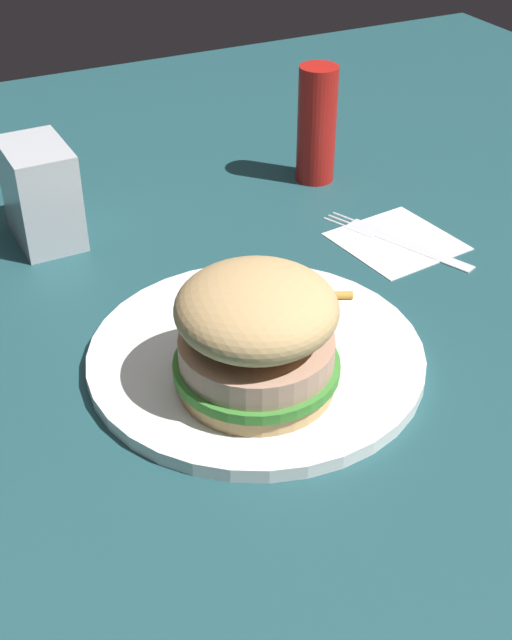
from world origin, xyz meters
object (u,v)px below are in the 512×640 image
object	(u,v)px
plate	(256,356)
ketchup_bottle	(317,125)
sandwich	(256,333)
napkin	(397,241)
napkin_dispenser	(41,194)
fries_pile	(282,300)
fork	(396,238)

from	to	relation	value
plate	ketchup_bottle	distance (m)	0.36
sandwich	ketchup_bottle	world-z (taller)	ketchup_bottle
napkin	napkin_dispenser	world-z (taller)	napkin_dispenser
fries_pile	napkin_dispenser	bearing A→B (deg)	-146.65
fries_pile	ketchup_bottle	world-z (taller)	ketchup_bottle
napkin	ketchup_bottle	size ratio (longest dim) A/B	0.83
napkin	plate	bearing A→B (deg)	-62.17
sandwich	napkin_dispenser	xyz separation A→B (m)	(-0.32, -0.08, -0.01)
fork	napkin_dispenser	size ratio (longest dim) A/B	1.64
napkin	fork	distance (m)	0.00
plate	fork	distance (m)	0.25
fork	fries_pile	bearing A→B (deg)	-68.59
plate	sandwich	distance (m)	0.07
plate	sandwich	size ratio (longest dim) A/B	2.16
napkin	fries_pile	bearing A→B (deg)	-69.10
plate	fork	size ratio (longest dim) A/B	1.67
sandwich	fork	world-z (taller)	sandwich
fork	ketchup_bottle	bearing A→B (deg)	-179.68
sandwich	fries_pile	distance (m)	0.12
napkin	ketchup_bottle	bearing A→B (deg)	-179.47
plate	ketchup_bottle	bearing A→B (deg)	142.50
plate	fork	world-z (taller)	plate
fries_pile	sandwich	bearing A→B (deg)	-37.81
ketchup_bottle	fries_pile	bearing A→B (deg)	-35.59
fries_pile	napkin_dispenser	xyz separation A→B (m)	(-0.23, -0.15, 0.03)
sandwich	napkin	distance (m)	0.29
plate	sandwich	xyz separation A→B (m)	(0.04, -0.02, 0.05)
plate	fork	bearing A→B (deg)	118.19
napkin	fork	bearing A→B (deg)	-157.30
napkin	napkin_dispenser	xyz separation A→B (m)	(-0.17, -0.32, 0.05)
sandwich	napkin_dispenser	world-z (taller)	sandwich
napkin_dispenser	fork	bearing A→B (deg)	61.27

